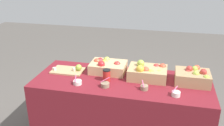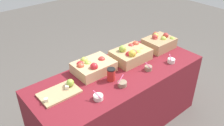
{
  "view_description": "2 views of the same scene",
  "coord_description": "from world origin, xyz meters",
  "px_view_note": "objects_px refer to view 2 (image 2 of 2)",
  "views": [
    {
      "loc": [
        0.45,
        -2.41,
        1.94
      ],
      "look_at": [
        -0.12,
        0.06,
        0.9
      ],
      "focal_mm": 40.36,
      "sensor_mm": 36.0,
      "label": 1
    },
    {
      "loc": [
        -1.39,
        -1.53,
        2.1
      ],
      "look_at": [
        -0.1,
        0.01,
        0.88
      ],
      "focal_mm": 38.13,
      "sensor_mm": 36.0,
      "label": 2
    }
  ],
  "objects_px": {
    "apple_crate_middle": "(131,54)",
    "apple_crate_right": "(93,66)",
    "sample_bowl_mid": "(148,68)",
    "sample_bowl_far": "(122,84)",
    "cutting_board_front": "(61,91)",
    "sample_bowl_near": "(171,61)",
    "sample_bowl_extra": "(98,97)",
    "apple_crate_left": "(159,42)",
    "coffee_cup": "(111,74)"
  },
  "relations": [
    {
      "from": "apple_crate_middle",
      "to": "sample_bowl_mid",
      "type": "xyz_separation_m",
      "value": [
        -0.01,
        -0.27,
        -0.05
      ]
    },
    {
      "from": "apple_crate_right",
      "to": "sample_bowl_near",
      "type": "height_order",
      "value": "apple_crate_right"
    },
    {
      "from": "apple_crate_left",
      "to": "sample_bowl_near",
      "type": "xyz_separation_m",
      "value": [
        -0.17,
        -0.32,
        -0.05
      ]
    },
    {
      "from": "apple_crate_middle",
      "to": "sample_bowl_mid",
      "type": "relative_size",
      "value": 4.28
    },
    {
      "from": "apple_crate_left",
      "to": "cutting_board_front",
      "type": "xyz_separation_m",
      "value": [
        -1.37,
        -0.01,
        -0.06
      ]
    },
    {
      "from": "sample_bowl_near",
      "to": "sample_bowl_mid",
      "type": "height_order",
      "value": "sample_bowl_mid"
    },
    {
      "from": "cutting_board_front",
      "to": "sample_bowl_extra",
      "type": "distance_m",
      "value": 0.35
    },
    {
      "from": "cutting_board_front",
      "to": "sample_bowl_far",
      "type": "xyz_separation_m",
      "value": [
        0.49,
        -0.28,
        0.0
      ]
    },
    {
      "from": "sample_bowl_near",
      "to": "apple_crate_left",
      "type": "bearing_deg",
      "value": 61.91
    },
    {
      "from": "cutting_board_front",
      "to": "sample_bowl_extra",
      "type": "relative_size",
      "value": 3.86
    },
    {
      "from": "sample_bowl_mid",
      "to": "sample_bowl_far",
      "type": "bearing_deg",
      "value": -175.88
    },
    {
      "from": "sample_bowl_mid",
      "to": "sample_bowl_far",
      "type": "xyz_separation_m",
      "value": [
        -0.4,
        -0.03,
        -0.0
      ]
    },
    {
      "from": "apple_crate_left",
      "to": "coffee_cup",
      "type": "height_order",
      "value": "apple_crate_left"
    },
    {
      "from": "apple_crate_left",
      "to": "apple_crate_middle",
      "type": "relative_size",
      "value": 0.86
    },
    {
      "from": "apple_crate_right",
      "to": "sample_bowl_near",
      "type": "relative_size",
      "value": 4.43
    },
    {
      "from": "cutting_board_front",
      "to": "sample_bowl_near",
      "type": "height_order",
      "value": "same"
    },
    {
      "from": "apple_crate_middle",
      "to": "cutting_board_front",
      "type": "xyz_separation_m",
      "value": [
        -0.9,
        -0.02,
        -0.05
      ]
    },
    {
      "from": "apple_crate_right",
      "to": "sample_bowl_mid",
      "type": "distance_m",
      "value": 0.58
    },
    {
      "from": "apple_crate_middle",
      "to": "sample_bowl_far",
      "type": "height_order",
      "value": "apple_crate_middle"
    },
    {
      "from": "apple_crate_middle",
      "to": "apple_crate_right",
      "type": "height_order",
      "value": "apple_crate_middle"
    },
    {
      "from": "apple_crate_right",
      "to": "coffee_cup",
      "type": "relative_size",
      "value": 3.09
    },
    {
      "from": "apple_crate_right",
      "to": "sample_bowl_far",
      "type": "height_order",
      "value": "apple_crate_right"
    },
    {
      "from": "apple_crate_middle",
      "to": "apple_crate_right",
      "type": "xyz_separation_m",
      "value": [
        -0.47,
        0.08,
        -0.01
      ]
    },
    {
      "from": "apple_crate_right",
      "to": "coffee_cup",
      "type": "xyz_separation_m",
      "value": [
        0.05,
        -0.24,
        0.0
      ]
    },
    {
      "from": "sample_bowl_far",
      "to": "sample_bowl_extra",
      "type": "distance_m",
      "value": 0.29
    },
    {
      "from": "sample_bowl_near",
      "to": "cutting_board_front",
      "type": "bearing_deg",
      "value": 165.43
    },
    {
      "from": "apple_crate_middle",
      "to": "cutting_board_front",
      "type": "height_order",
      "value": "apple_crate_middle"
    },
    {
      "from": "apple_crate_left",
      "to": "cutting_board_front",
      "type": "relative_size",
      "value": 0.98
    },
    {
      "from": "apple_crate_right",
      "to": "sample_bowl_far",
      "type": "xyz_separation_m",
      "value": [
        0.07,
        -0.38,
        -0.04
      ]
    },
    {
      "from": "apple_crate_right",
      "to": "sample_bowl_far",
      "type": "distance_m",
      "value": 0.39
    },
    {
      "from": "sample_bowl_extra",
      "to": "coffee_cup",
      "type": "height_order",
      "value": "coffee_cup"
    },
    {
      "from": "sample_bowl_mid",
      "to": "apple_crate_right",
      "type": "bearing_deg",
      "value": 143.05
    },
    {
      "from": "apple_crate_middle",
      "to": "sample_bowl_mid",
      "type": "height_order",
      "value": "apple_crate_middle"
    },
    {
      "from": "apple_crate_left",
      "to": "apple_crate_right",
      "type": "height_order",
      "value": "apple_crate_left"
    },
    {
      "from": "sample_bowl_extra",
      "to": "apple_crate_left",
      "type": "bearing_deg",
      "value": 14.44
    },
    {
      "from": "coffee_cup",
      "to": "sample_bowl_extra",
      "type": "bearing_deg",
      "value": -151.12
    },
    {
      "from": "sample_bowl_mid",
      "to": "cutting_board_front",
      "type": "bearing_deg",
      "value": 164.24
    },
    {
      "from": "sample_bowl_near",
      "to": "apple_crate_middle",
      "type": "bearing_deg",
      "value": 132.46
    },
    {
      "from": "apple_crate_right",
      "to": "sample_bowl_near",
      "type": "distance_m",
      "value": 0.87
    },
    {
      "from": "apple_crate_left",
      "to": "coffee_cup",
      "type": "xyz_separation_m",
      "value": [
        -0.89,
        -0.15,
        -0.01
      ]
    },
    {
      "from": "apple_crate_left",
      "to": "sample_bowl_far",
      "type": "distance_m",
      "value": 0.92
    },
    {
      "from": "apple_crate_right",
      "to": "apple_crate_middle",
      "type": "bearing_deg",
      "value": -9.78
    },
    {
      "from": "sample_bowl_near",
      "to": "sample_bowl_far",
      "type": "distance_m",
      "value": 0.7
    },
    {
      "from": "cutting_board_front",
      "to": "coffee_cup",
      "type": "height_order",
      "value": "coffee_cup"
    },
    {
      "from": "sample_bowl_far",
      "to": "sample_bowl_extra",
      "type": "bearing_deg",
      "value": -177.76
    },
    {
      "from": "sample_bowl_far",
      "to": "sample_bowl_extra",
      "type": "height_order",
      "value": "sample_bowl_far"
    },
    {
      "from": "sample_bowl_near",
      "to": "coffee_cup",
      "type": "height_order",
      "value": "coffee_cup"
    },
    {
      "from": "apple_crate_right",
      "to": "sample_bowl_far",
      "type": "relative_size",
      "value": 4.0
    },
    {
      "from": "sample_bowl_extra",
      "to": "cutting_board_front",
      "type": "bearing_deg",
      "value": 124.59
    },
    {
      "from": "apple_crate_middle",
      "to": "sample_bowl_mid",
      "type": "bearing_deg",
      "value": -91.62
    }
  ]
}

